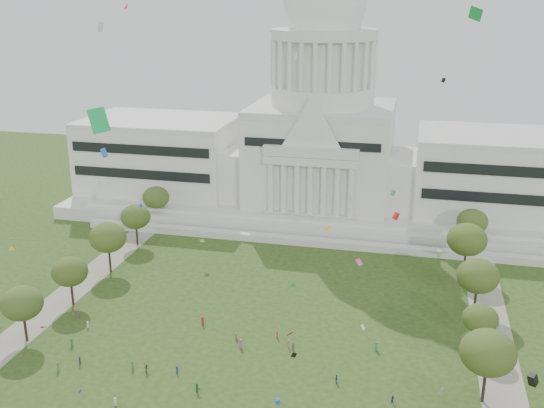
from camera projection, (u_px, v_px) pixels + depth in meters
capitol at (321, 143)px, 202.22m from camera, size 160.00×64.50×91.30m
path_left at (49, 310)px, 142.45m from camera, size 8.00×160.00×0.04m
path_right at (498, 365)px, 121.57m from camera, size 8.00×160.00×0.04m
row_tree_l_2 at (22, 303)px, 127.40m from camera, size 8.42×8.42×11.97m
row_tree_r_2 at (488, 353)px, 107.76m from camera, size 9.55×9.55×13.58m
row_tree_l_3 at (70, 272)px, 142.63m from camera, size 8.12×8.12×11.55m
row_tree_r_3 at (480, 319)px, 124.27m from camera, size 7.01×7.01×9.98m
row_tree_l_4 at (108, 237)px, 159.36m from camera, size 9.29×9.29×13.21m
row_tree_r_4 at (478, 276)px, 137.87m from camera, size 9.19×9.19×13.06m
row_tree_l_5 at (136, 217)px, 177.08m from camera, size 8.33×8.33×11.85m
row_tree_r_5 at (467, 240)px, 156.56m from camera, size 9.82×9.82×13.96m
row_tree_l_6 at (156, 198)px, 194.24m from camera, size 8.19×8.19×11.64m
row_tree_r_6 at (472, 222)px, 173.04m from camera, size 8.42×8.42×11.97m
person_2 at (393, 400)px, 109.86m from camera, size 0.93×0.88×1.64m
person_5 at (197, 388)px, 112.95m from camera, size 1.67×1.75×1.87m
person_8 at (147, 369)px, 118.74m from camera, size 1.05×0.93×1.84m
person_10 at (336, 379)px, 115.60m from camera, size 0.64×1.07×1.76m
distant_crowd at (167, 359)px, 121.92m from camera, size 65.72×38.99×1.92m
kite_swarm at (239, 228)px, 101.28m from camera, size 88.59×105.96×62.99m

